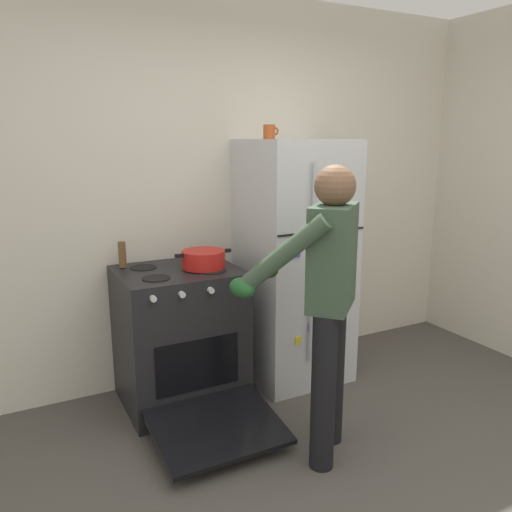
{
  "coord_description": "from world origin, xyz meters",
  "views": [
    {
      "loc": [
        -1.44,
        -1.45,
        1.73
      ],
      "look_at": [
        -0.0,
        1.32,
        1.0
      ],
      "focal_mm": 35.71,
      "sensor_mm": 36.0,
      "label": 1
    }
  ],
  "objects": [
    {
      "name": "kitchen_wall_back",
      "position": [
        0.0,
        1.95,
        1.35
      ],
      "size": [
        6.0,
        0.1,
        2.7
      ],
      "primitive_type": "cube",
      "color": "silver",
      "rests_on": "ground"
    },
    {
      "name": "refrigerator",
      "position": [
        0.44,
        1.57,
        0.86
      ],
      "size": [
        0.68,
        0.72,
        1.72
      ],
      "color": "silver",
      "rests_on": "ground"
    },
    {
      "name": "stove_range",
      "position": [
        -0.44,
        1.55,
        0.44
      ],
      "size": [
        0.76,
        1.22,
        0.91
      ],
      "color": "black",
      "rests_on": "ground"
    },
    {
      "name": "person_cook",
      "position": [
        0.05,
        0.65,
        0.96
      ],
      "size": [
        0.69,
        0.73,
        1.6
      ],
      "color": "black",
      "rests_on": "ground"
    },
    {
      "name": "red_pot",
      "position": [
        -0.28,
        1.52,
        0.97
      ],
      "size": [
        0.38,
        0.28,
        0.11
      ],
      "color": "red",
      "rests_on": "stove_range"
    },
    {
      "name": "coffee_mug",
      "position": [
        0.26,
        1.62,
        1.77
      ],
      "size": [
        0.11,
        0.08,
        0.1
      ],
      "color": "#B24C1E",
      "rests_on": "refrigerator"
    },
    {
      "name": "pepper_mill",
      "position": [
        -0.74,
        1.77,
        1.0
      ],
      "size": [
        0.05,
        0.05,
        0.17
      ],
      "primitive_type": "cylinder",
      "color": "brown",
      "rests_on": "stove_range"
    }
  ]
}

